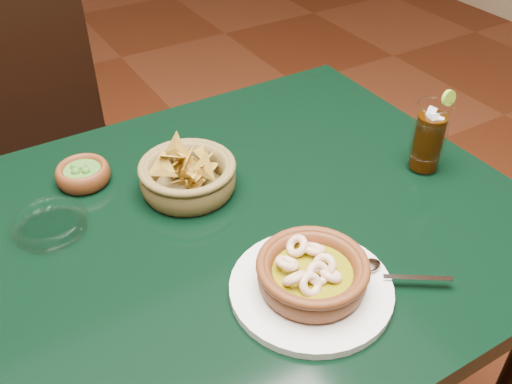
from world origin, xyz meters
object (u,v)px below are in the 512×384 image
cola_drink (429,138)px  chip_basket (188,176)px  dining_chair (47,160)px  shrimp_plate (312,277)px  dining_table (179,286)px

cola_drink → chip_basket: bearing=158.2°
dining_chair → chip_basket: (0.15, -0.60, 0.27)m
shrimp_plate → cola_drink: bearing=22.1°
dining_chair → chip_basket: 0.67m
dining_chair → shrimp_plate: 0.96m
shrimp_plate → chip_basket: (-0.05, 0.31, 0.00)m
chip_basket → cola_drink: 0.44m
dining_table → cola_drink: size_ratio=7.86×
shrimp_plate → cola_drink: cola_drink is taller
dining_table → chip_basket: 0.19m
dining_table → shrimp_plate: 0.27m
shrimp_plate → cola_drink: (0.36, 0.15, 0.04)m
dining_chair → chip_basket: bearing=-76.3°
dining_chair → dining_table: bearing=-84.8°
dining_table → cola_drink: 0.52m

